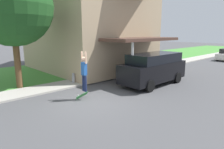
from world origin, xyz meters
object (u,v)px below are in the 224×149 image
object	(u,v)px
fire_hydrant	(73,78)
skateboarder	(84,71)
lawn_tree_near	(12,6)
suv_parked	(154,68)
skateboard	(82,95)

from	to	relation	value
fire_hydrant	skateboarder	bearing A→B (deg)	-22.66
lawn_tree_near	fire_hydrant	distance (m)	5.47
lawn_tree_near	fire_hydrant	world-z (taller)	lawn_tree_near
skateboarder	suv_parked	bearing A→B (deg)	83.61
suv_parked	skateboarder	distance (m)	5.11
lawn_tree_near	skateboarder	world-z (taller)	lawn_tree_near
lawn_tree_near	skateboarder	size ratio (longest dim) A/B	3.51
skateboarder	skateboard	size ratio (longest dim) A/B	2.45
lawn_tree_near	skateboard	size ratio (longest dim) A/B	8.60
lawn_tree_near	suv_parked	distance (m)	9.15
skateboarder	skateboard	distance (m)	1.27
skateboard	suv_parked	bearing A→B (deg)	82.47
suv_parked	fire_hydrant	bearing A→B (deg)	-134.08
lawn_tree_near	skateboarder	distance (m)	5.71
skateboarder	lawn_tree_near	bearing A→B (deg)	-158.03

